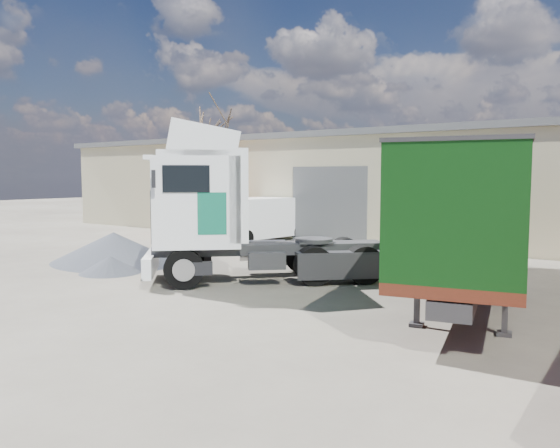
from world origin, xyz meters
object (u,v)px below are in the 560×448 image
Objects in this scene: tractor_unit at (228,215)px; panel_van at (256,219)px; box_trailer at (475,208)px; bare_tree at (214,115)px; orange_skip at (199,218)px.

tractor_unit is 9.99m from panel_van.
box_trailer is 13.58m from panel_van.
box_trailer is at bearing -35.65° from bare_tree.
bare_tree is 18.61m from panel_van.
bare_tree is 31.10m from box_trailer.
tractor_unit is 1.67× the size of orange_skip.
orange_skip is at bearing 147.03° from box_trailer.
bare_tree is at bearing 108.22° from orange_skip.
orange_skip is (-9.05, 8.35, -1.01)m from tractor_unit.
tractor_unit is 0.59× the size of box_trailer.
orange_skip is at bearing -175.39° from tractor_unit.
bare_tree is at bearing 132.96° from box_trailer.
bare_tree is 27.66m from tractor_unit.
tractor_unit is at bearing -62.74° from orange_skip.
box_trailer reaches higher than orange_skip.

